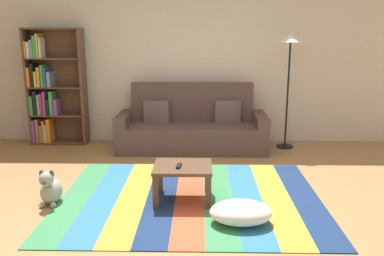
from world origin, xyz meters
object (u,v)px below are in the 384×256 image
at_px(standing_lamp, 290,53).
at_px(tv_remote, 179,166).
at_px(couch, 192,127).
at_px(pouf, 241,212).
at_px(coffee_table, 183,172).
at_px(bookshelf, 50,90).
at_px(dog, 50,189).

bearing_deg(standing_lamp, tv_remote, -126.34).
bearing_deg(couch, pouf, -78.42).
relative_size(coffee_table, pouf, 1.04).
height_order(bookshelf, pouf, bookshelf).
xyz_separation_m(bookshelf, dog, (0.82, -2.39, -0.71)).
bearing_deg(bookshelf, standing_lamp, -2.83).
xyz_separation_m(pouf, standing_lamp, (0.95, 2.63, 1.36)).
height_order(standing_lamp, tv_remote, standing_lamp).
bearing_deg(pouf, standing_lamp, 70.13).
bearing_deg(pouf, dog, 167.75).
bearing_deg(pouf, bookshelf, 134.79).
distance_m(couch, pouf, 2.60).
height_order(coffee_table, pouf, coffee_table).
xyz_separation_m(coffee_table, tv_remote, (-0.04, -0.04, 0.09)).
height_order(dog, standing_lamp, standing_lamp).
distance_m(bookshelf, coffee_table, 3.22).
distance_m(bookshelf, standing_lamp, 3.80).
bearing_deg(pouf, coffee_table, 136.28).
xyz_separation_m(bookshelf, standing_lamp, (3.75, -0.19, 0.61)).
bearing_deg(standing_lamp, pouf, -109.87).
distance_m(dog, tv_remote, 1.38).
height_order(coffee_table, standing_lamp, standing_lamp).
bearing_deg(couch, tv_remote, -92.66).
relative_size(couch, dog, 5.69).
bearing_deg(bookshelf, dog, -71.00).
bearing_deg(dog, tv_remote, 3.20).
height_order(coffee_table, tv_remote, tv_remote).
distance_m(couch, standing_lamp, 1.86).
bearing_deg(couch, standing_lamp, 3.80).
distance_m(coffee_table, tv_remote, 0.10).
bearing_deg(dog, pouf, -12.25).
relative_size(bookshelf, standing_lamp, 1.04).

